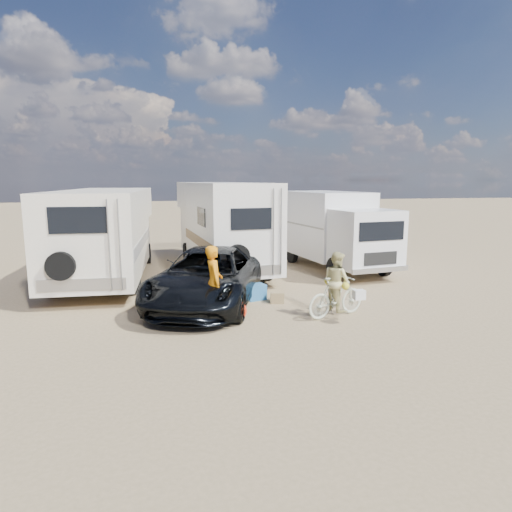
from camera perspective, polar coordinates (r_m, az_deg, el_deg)
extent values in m
plane|color=#9D835E|center=(11.54, 3.40, -8.77)|extent=(140.00, 140.00, 0.00)
imported|color=black|center=(13.28, -6.08, -2.65)|extent=(4.68, 6.50, 1.64)
imported|color=red|center=(11.52, -5.37, -6.49)|extent=(1.71, 0.61, 0.89)
imported|color=#B4BAA0|center=(12.20, 10.24, -5.15)|extent=(1.92, 1.09, 1.11)
imported|color=orange|center=(11.40, -5.41, -4.17)|extent=(0.45, 0.68, 1.85)
imported|color=#CBC27F|center=(12.14, 10.28, -4.03)|extent=(0.83, 0.93, 1.60)
imported|color=#2A2D2A|center=(18.22, 13.09, -0.62)|extent=(1.80, 1.53, 0.93)
cube|color=#2A659A|center=(13.78, -0.08, -4.64)|extent=(0.69, 0.59, 0.47)
cube|color=olive|center=(13.50, 2.72, -5.28)|extent=(0.49, 0.49, 0.33)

